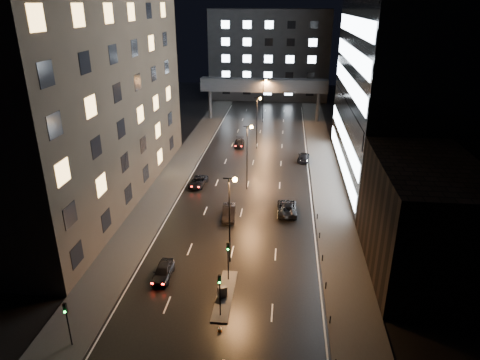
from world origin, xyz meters
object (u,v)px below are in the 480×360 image
Objects in this scene: utility_cabinet at (222,292)px; car_toward_a at (287,208)px; car_away_c at (198,182)px; car_toward_b at (303,157)px; car_away_d at (240,143)px; car_away_a at (163,271)px; car_away_b at (229,212)px.

car_toward_a is at bearing 47.82° from utility_cabinet.
car_away_c is 0.87× the size of car_toward_a.
car_toward_a is 1.14× the size of car_toward_b.
car_away_a is at bearing -97.97° from car_away_d.
car_away_d reaches higher than car_away_c.
car_toward_b is at bearing 45.06° from car_away_c.
car_toward_a is at bearing 88.25° from car_toward_b.
car_away_b is 4.23× the size of utility_cabinet.
car_away_d is (-1.94, 30.53, -0.11)m from car_away_b.
car_away_b is at bearing -52.21° from car_away_c.
car_toward_b reaches higher than car_away_d.
car_toward_a is at bearing 50.61° from car_away_a.
car_away_a is 0.78× the size of car_toward_a.
car_away_b is 25.91m from car_toward_b.
car_toward_a is 4.89× the size of utility_cabinet.
car_away_b is at bearing 71.81° from car_toward_b.
car_away_d is 4.15× the size of utility_cabinet.
car_away_c is at bearing -30.91° from car_toward_a.
car_toward_b is 4.29× the size of utility_cabinet.
utility_cabinet is (6.63, -2.67, -0.02)m from car_away_a.
car_away_b reaches higher than car_away_a.
car_toward_a is at bearing -23.17° from car_away_c.
car_away_a is 0.90× the size of car_away_b.
utility_cabinet is at bearing -89.32° from car_away_b.
car_away_a is 40.81m from car_toward_b.
car_toward_a is (12.73, 16.38, 0.03)m from car_away_a.
car_away_b is 0.87× the size of car_toward_a.
car_away_a is at bearing -114.48° from car_away_b.
car_toward_a reaches higher than utility_cabinet.
car_toward_b is (15.53, 37.74, -0.03)m from car_away_a.
car_away_b is 11.93m from car_away_c.
car_away_b is at bearing 15.14° from car_toward_a.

